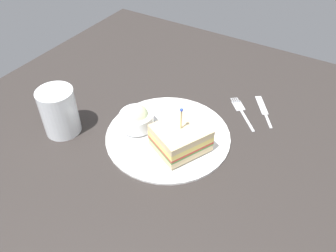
{
  "coord_description": "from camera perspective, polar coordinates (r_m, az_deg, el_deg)",
  "views": [
    {
      "loc": [
        -44.91,
        -27.32,
        49.71
      ],
      "look_at": [
        0.0,
        0.0,
        2.96
      ],
      "focal_mm": 35.9,
      "sensor_mm": 36.0,
      "label": 1
    }
  ],
  "objects": [
    {
      "name": "coleslaw_bowl",
      "position": [
        0.72,
        -5.35,
        1.33
      ],
      "size": [
        7.38,
        7.38,
        5.32
      ],
      "color": "white",
      "rests_on": "plate"
    },
    {
      "name": "knife",
      "position": [
        0.82,
        15.92,
        2.74
      ],
      "size": [
        10.38,
        7.45,
        0.35
      ],
      "color": "silver",
      "rests_on": "ground_plane"
    },
    {
      "name": "ground_plane",
      "position": [
        0.73,
        0.0,
        -2.32
      ],
      "size": [
        99.6,
        99.6,
        2.0
      ],
      "primitive_type": "cube",
      "color": "#2D2826"
    },
    {
      "name": "drink_glass",
      "position": [
        0.75,
        -17.89,
        1.95
      ],
      "size": [
        7.63,
        7.63,
        10.36
      ],
      "color": "#B74C33",
      "rests_on": "ground_plane"
    },
    {
      "name": "plate",
      "position": [
        0.72,
        0.0,
        -1.47
      ],
      "size": [
        26.69,
        26.69,
        0.96
      ],
      "primitive_type": "cylinder",
      "color": "white",
      "rests_on": "ground_plane"
    },
    {
      "name": "sandwich_half_center",
      "position": [
        0.67,
        2.14,
        -1.97
      ],
      "size": [
        12.82,
        12.25,
        9.98
      ],
      "color": "beige",
      "rests_on": "plate"
    },
    {
      "name": "fork",
      "position": [
        0.81,
        12.26,
        2.75
      ],
      "size": [
        9.95,
        9.39,
        0.35
      ],
      "color": "silver",
      "rests_on": "ground_plane"
    }
  ]
}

